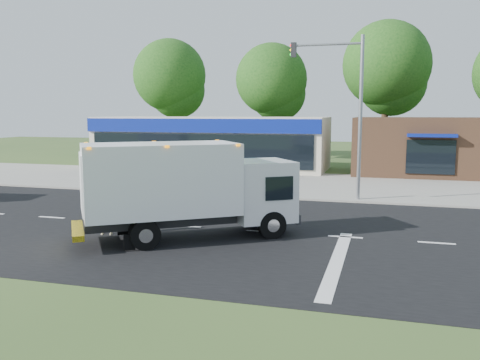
# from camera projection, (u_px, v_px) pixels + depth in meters

# --- Properties ---
(ground) EXTENTS (120.00, 120.00, 0.00)m
(ground) POSITION_uv_depth(u_px,v_px,m) (262.00, 232.00, 18.61)
(ground) COLOR #385123
(ground) RESTS_ON ground
(road_asphalt) EXTENTS (60.00, 14.00, 0.02)m
(road_asphalt) POSITION_uv_depth(u_px,v_px,m) (262.00, 232.00, 18.61)
(road_asphalt) COLOR black
(road_asphalt) RESTS_ON ground
(sidewalk) EXTENTS (60.00, 2.40, 0.12)m
(sidewalk) POSITION_uv_depth(u_px,v_px,m) (299.00, 195.00, 26.41)
(sidewalk) COLOR gray
(sidewalk) RESTS_ON ground
(parking_apron) EXTENTS (60.00, 9.00, 0.02)m
(parking_apron) POSITION_uv_depth(u_px,v_px,m) (315.00, 182.00, 31.93)
(parking_apron) COLOR gray
(parking_apron) RESTS_ON ground
(lane_markings) EXTENTS (55.20, 7.00, 0.01)m
(lane_markings) POSITION_uv_depth(u_px,v_px,m) (292.00, 243.00, 16.95)
(lane_markings) COLOR silver
(lane_markings) RESTS_ON road_asphalt
(ems_box_truck) EXTENTS (7.49, 6.21, 3.34)m
(ems_box_truck) POSITION_uv_depth(u_px,v_px,m) (185.00, 184.00, 17.34)
(ems_box_truck) COLOR black
(ems_box_truck) RESTS_ON ground
(emergency_worker) EXTENTS (0.73, 0.59, 1.85)m
(emergency_worker) POSITION_uv_depth(u_px,v_px,m) (106.00, 210.00, 18.06)
(emergency_worker) COLOR #C8B885
(emergency_worker) RESTS_ON ground
(retail_strip_mall) EXTENTS (18.00, 6.20, 4.00)m
(retail_strip_mall) POSITION_uv_depth(u_px,v_px,m) (211.00, 142.00, 39.80)
(retail_strip_mall) COLOR beige
(retail_strip_mall) RESTS_ON ground
(brown_storefront) EXTENTS (10.00, 6.70, 4.00)m
(brown_storefront) POSITION_uv_depth(u_px,v_px,m) (427.00, 146.00, 35.43)
(brown_storefront) COLOR #382316
(brown_storefront) RESTS_ON ground
(traffic_signal_pole) EXTENTS (3.51, 0.25, 8.00)m
(traffic_signal_pole) POSITION_uv_depth(u_px,v_px,m) (347.00, 100.00, 24.54)
(traffic_signal_pole) COLOR gray
(traffic_signal_pole) RESTS_ON ground
(background_trees) EXTENTS (36.77, 7.39, 12.10)m
(background_trees) POSITION_uv_depth(u_px,v_px,m) (329.00, 78.00, 44.68)
(background_trees) COLOR #332114
(background_trees) RESTS_ON ground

